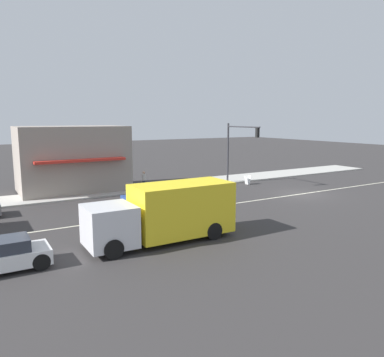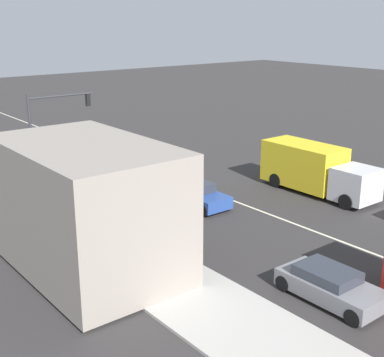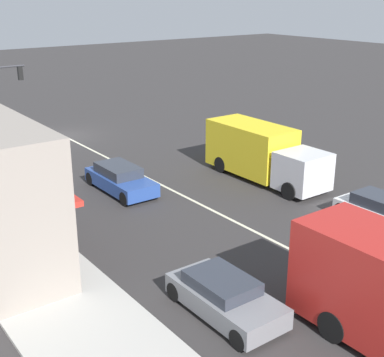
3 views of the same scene
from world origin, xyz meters
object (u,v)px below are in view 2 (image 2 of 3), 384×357
object	(u,v)px
warning_aframe_sign	(52,167)
suv_grey	(330,285)
traffic_signal_main	(51,120)
pedestrian	(94,202)
coupe_blue	(194,193)
delivery_truck	(315,169)

from	to	relation	value
warning_aframe_sign	suv_grey	distance (m)	22.91
traffic_signal_main	suv_grey	size ratio (longest dim) A/B	1.37
traffic_signal_main	pedestrian	xyz separation A→B (m)	(1.70, 8.62, -2.94)
coupe_blue	traffic_signal_main	bearing A→B (deg)	-68.78
delivery_truck	suv_grey	world-z (taller)	delivery_truck
traffic_signal_main	delivery_truck	xyz separation A→B (m)	(-11.12, 12.95, -2.43)
traffic_signal_main	delivery_truck	size ratio (longest dim) A/B	0.75
pedestrian	delivery_truck	size ratio (longest dim) A/B	0.21
delivery_truck	coupe_blue	xyz separation A→B (m)	(7.20, -2.85, -0.81)
delivery_truck	warning_aframe_sign	bearing A→B (deg)	-52.31
traffic_signal_main	pedestrian	distance (m)	9.26
traffic_signal_main	pedestrian	world-z (taller)	traffic_signal_main
pedestrian	suv_grey	world-z (taller)	pedestrian
pedestrian	suv_grey	size ratio (longest dim) A/B	0.39
traffic_signal_main	coupe_blue	xyz separation A→B (m)	(-3.92, 10.11, -3.24)
delivery_truck	suv_grey	distance (m)	13.39
traffic_signal_main	warning_aframe_sign	distance (m)	3.65
warning_aframe_sign	pedestrian	bearing A→B (deg)	78.43
coupe_blue	suv_grey	size ratio (longest dim) A/B	1.12
traffic_signal_main	warning_aframe_sign	size ratio (longest dim) A/B	6.69
pedestrian	delivery_truck	xyz separation A→B (m)	(-12.82, 4.34, 0.51)
delivery_truck	coupe_blue	world-z (taller)	delivery_truck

